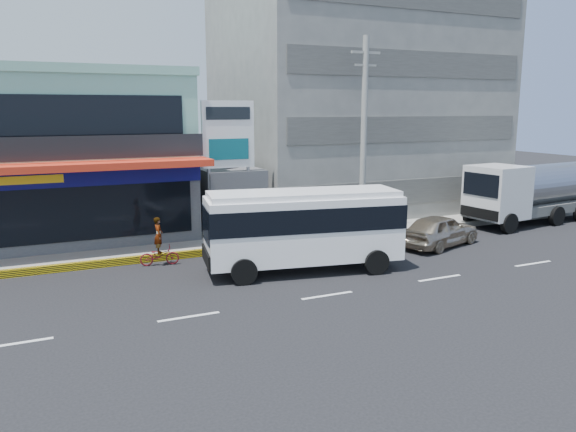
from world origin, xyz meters
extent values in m
plane|color=black|center=(0.00, 0.00, 0.00)|extent=(120.00, 120.00, 0.00)
cube|color=gray|center=(5.00, 9.50, 0.15)|extent=(70.00, 5.00, 0.30)
cube|color=#444549|center=(-8.00, 14.00, 2.00)|extent=(12.00, 10.00, 4.00)
cube|color=#85BDA3|center=(-8.00, 14.00, 6.00)|extent=(12.00, 10.00, 4.00)
cube|color=red|center=(-8.00, 8.20, 4.15)|extent=(12.40, 1.80, 0.30)
cube|color=#0D0D5B|center=(-8.00, 8.95, 3.60)|extent=(12.00, 0.12, 0.80)
cube|color=black|center=(-8.00, 8.98, 2.10)|extent=(11.00, 0.06, 2.60)
cube|color=gray|center=(10.00, 15.00, 7.00)|extent=(16.00, 12.00, 14.00)
cube|color=#444549|center=(0.00, 12.00, 1.75)|extent=(3.00, 6.00, 3.50)
cylinder|color=slate|center=(0.00, 11.00, 3.58)|extent=(1.50, 1.50, 0.15)
cylinder|color=gray|center=(-1.50, 9.20, 3.25)|extent=(0.16, 0.16, 6.50)
cylinder|color=gray|center=(0.50, 9.20, 3.25)|extent=(0.16, 0.16, 6.50)
cube|color=white|center=(-0.50, 9.20, 5.30)|extent=(2.60, 0.18, 3.20)
cylinder|color=#999993|center=(6.00, 7.40, 5.00)|extent=(0.30, 0.30, 10.00)
cube|color=#999993|center=(6.00, 7.40, 9.20)|extent=(1.60, 0.12, 0.12)
cube|color=#999993|center=(6.00, 7.40, 8.60)|extent=(1.20, 0.10, 0.10)
cube|color=white|center=(0.60, 3.16, 1.79)|extent=(8.12, 3.77, 2.57)
cube|color=black|center=(0.60, 3.16, 2.29)|extent=(8.18, 3.84, 0.95)
cube|color=white|center=(0.60, 3.16, 3.18)|extent=(7.86, 3.51, 0.22)
cylinder|color=black|center=(-2.25, 2.42, 0.50)|extent=(1.04, 0.48, 1.00)
cylinder|color=black|center=(-1.82, 4.83, 0.50)|extent=(1.04, 0.48, 1.00)
cylinder|color=black|center=(3.03, 1.49, 0.50)|extent=(1.04, 0.48, 1.00)
cylinder|color=black|center=(3.45, 3.90, 0.50)|extent=(1.04, 0.48, 1.00)
imported|color=tan|center=(8.36, 4.15, 0.79)|extent=(4.96, 3.18, 1.57)
cube|color=silver|center=(13.84, 6.15, 2.03)|extent=(2.91, 2.91, 2.86)
cube|color=#595956|center=(16.90, 6.48, 0.88)|extent=(9.01, 3.36, 0.55)
cylinder|color=gray|center=(18.00, 6.60, 2.20)|extent=(6.37, 2.96, 2.31)
cylinder|color=black|center=(13.54, 4.84, 0.55)|extent=(1.13, 0.45, 1.10)
cylinder|color=black|center=(13.27, 7.36, 0.55)|extent=(1.13, 0.45, 1.10)
cylinder|color=black|center=(17.59, 5.28, 0.55)|extent=(1.13, 0.45, 1.10)
cylinder|color=black|center=(17.31, 7.80, 0.55)|extent=(1.13, 0.45, 1.10)
cylinder|color=black|center=(19.61, 8.05, 0.55)|extent=(1.13, 0.45, 1.10)
imported|color=maroon|center=(-4.58, 6.41, 0.42)|extent=(1.69, 0.83, 0.85)
imported|color=#66594C|center=(-4.58, 6.41, 1.30)|extent=(0.46, 0.62, 1.55)
camera|label=1|loc=(-9.15, -16.71, 6.53)|focal=35.00mm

